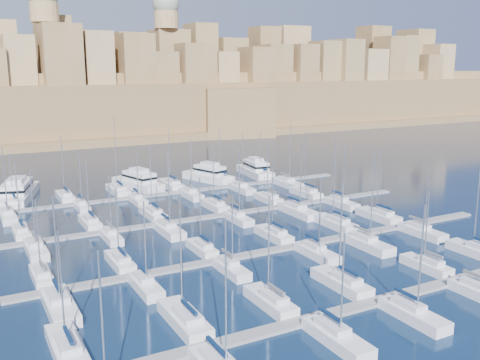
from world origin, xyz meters
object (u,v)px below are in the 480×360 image
sailboat_0 (67,348)px  sailboat_2 (271,301)px  motor_yacht_b (138,181)px  sailboat_4 (427,265)px  motor_yacht_c (209,174)px  motor_yacht_d (255,169)px  motor_yacht_a (18,192)px

sailboat_0 → sailboat_2: bearing=-0.8°
sailboat_0 → motor_yacht_b: (29.71, 69.44, 0.99)m
sailboat_4 → motor_yacht_c: (-1.68, 69.60, 1.01)m
motor_yacht_b → motor_yacht_d: same height
motor_yacht_a → motor_yacht_b: bearing=-4.0°
sailboat_0 → motor_yacht_c: 83.89m
sailboat_0 → sailboat_2: size_ratio=0.94×
sailboat_0 → motor_yacht_d: 92.76m
motor_yacht_a → sailboat_0: bearing=-92.5°
sailboat_4 → motor_yacht_c: bearing=91.4°
motor_yacht_a → motor_yacht_c: bearing=-3.1°
sailboat_4 → motor_yacht_a: size_ratio=0.58×
sailboat_0 → motor_yacht_d: (61.73, 69.23, 0.99)m
motor_yacht_c → sailboat_0: bearing=-124.8°
sailboat_0 → motor_yacht_a: (3.16, 71.31, 0.99)m
sailboat_2 → motor_yacht_b: 70.04m
motor_yacht_b → motor_yacht_c: same height
sailboat_2 → motor_yacht_c: 73.30m
motor_yacht_b → sailboat_4: bearing=-74.2°
motor_yacht_b → motor_yacht_d: size_ratio=1.04×
sailboat_4 → motor_yacht_d: sailboat_4 is taller
sailboat_2 → motor_yacht_c: size_ratio=0.92×
sailboat_2 → motor_yacht_c: sailboat_2 is taller
sailboat_2 → motor_yacht_a: size_ratio=0.68×
motor_yacht_d → motor_yacht_c: bearing=-178.5°
sailboat_0 → sailboat_2: (23.77, -0.34, 0.00)m
sailboat_0 → motor_yacht_a: 71.39m
motor_yacht_b → motor_yacht_d: 32.02m
sailboat_4 → motor_yacht_a: (-46.43, 72.05, 1.01)m
motor_yacht_b → motor_yacht_d: bearing=-0.4°
sailboat_4 → sailboat_2: bearing=179.1°
sailboat_4 → motor_yacht_a: bearing=122.8°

